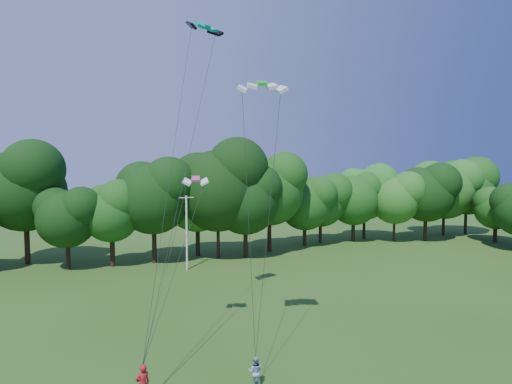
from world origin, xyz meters
name	(u,v)px	position (x,y,z in m)	size (l,w,h in m)	color
utility_pole	(187,232)	(0.28, 29.99, 4.07)	(1.58, 0.20, 7.90)	silver
kite_flyer_left	(143,384)	(-5.77, 6.72, 0.94)	(0.69, 0.45, 1.89)	#B1161E
kite_flyer_right	(255,371)	(-0.35, 6.36, 0.77)	(0.75, 0.59, 1.55)	#93ABCC
kite_teal	(204,24)	(-1.02, 14.77, 20.39)	(2.65, 1.95, 0.64)	#05A294
kite_green	(261,83)	(0.96, 9.07, 15.60)	(2.87, 1.77, 0.54)	green
kite_pink	(196,179)	(-2.04, 12.74, 10.25)	(1.70, 1.09, 0.36)	#CE398C
tree_back_center	(218,177)	(4.71, 34.06, 9.67)	(10.65, 10.65, 15.49)	black
tree_back_east	(365,189)	(28.53, 38.89, 7.54)	(8.30, 8.30, 12.08)	black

